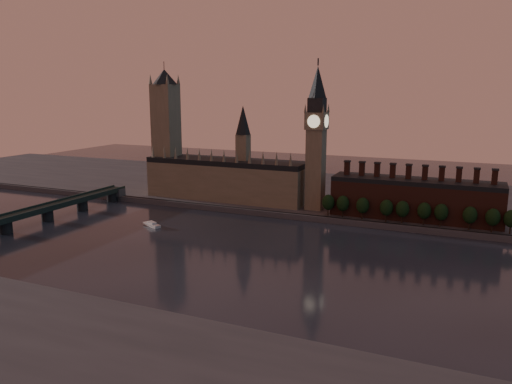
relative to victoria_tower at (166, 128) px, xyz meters
The scene contains 18 objects.
ground 176.40m from the victoria_tower, 43.78° to the right, with size 900.00×900.00×0.00m, color black.
north_bank 147.08m from the victoria_tower, 27.72° to the left, with size 900.00×182.00×4.00m.
palace_of_westminster 67.03m from the victoria_tower, ahead, with size 130.00×30.30×74.00m.
victoria_tower is the anchor object (origin of this frame).
big_ben 130.12m from the victoria_tower, ahead, with size 15.00×15.00×107.00m.
chimney_block 204.27m from the victoria_tower, ahead, with size 110.00×25.00×37.00m.
embankment_tree_0 152.97m from the victoria_tower, ahead, with size 8.60×8.60×14.88m.
embankment_tree_1 162.45m from the victoria_tower, ahead, with size 8.60×8.60×14.88m.
embankment_tree_2 175.62m from the victoria_tower, ahead, with size 8.60×8.60×14.88m.
embankment_tree_3 190.76m from the victoria_tower, ahead, with size 8.60×8.60×14.88m.
embankment_tree_4 200.54m from the victoria_tower, ahead, with size 8.60×8.60×14.88m.
embankment_tree_5 213.48m from the victoria_tower, ahead, with size 8.60×8.60×14.88m.
embankment_tree_6 223.41m from the victoria_tower, ahead, with size 8.60×8.60×14.88m.
embankment_tree_7 239.93m from the victoria_tower, ahead, with size 8.60×8.60×14.88m.
embankment_tree_8 252.49m from the victoria_tower, ahead, with size 8.60×8.60×14.88m.
embankment_tree_9 262.31m from the victoria_tower, ahead, with size 8.60×8.60×14.88m.
westminster_bridge 133.21m from the victoria_tower, 106.56° to the right, with size 14.00×200.00×11.55m.
river_boat 107.41m from the victoria_tower, 63.56° to the right, with size 16.18×10.47×3.14m.
Camera 1 is at (113.46, -233.06, 88.64)m, focal length 35.00 mm.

